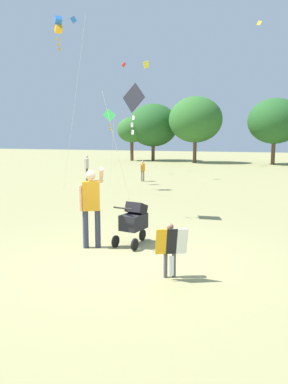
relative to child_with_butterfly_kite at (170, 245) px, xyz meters
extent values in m
plane|color=#938E5B|center=(-1.14, 0.71, -0.61)|extent=(120.00, 120.00, 0.00)
cylinder|color=brown|center=(-14.31, 31.20, 0.42)|extent=(0.36, 0.36, 2.07)
ellipsoid|color=#2D6628|center=(-14.31, 31.20, 2.74)|extent=(3.21, 2.89, 2.73)
cylinder|color=brown|center=(-12.18, 32.17, 0.23)|extent=(0.36, 0.36, 1.68)
ellipsoid|color=#235623|center=(-12.18, 32.17, 3.24)|extent=(5.42, 4.88, 4.61)
cylinder|color=brown|center=(-7.09, 30.51, 0.46)|extent=(0.36, 0.36, 2.16)
ellipsoid|color=#2D6628|center=(-7.09, 30.51, 3.68)|extent=(5.34, 4.81, 4.54)
cylinder|color=brown|center=(0.38, 30.66, 0.42)|extent=(0.36, 0.36, 2.07)
ellipsoid|color=#235623|center=(0.38, 30.66, 3.43)|extent=(4.92, 4.43, 4.19)
cylinder|color=#4C4C51|center=(0.05, 0.07, -0.37)|extent=(0.07, 0.07, 0.50)
cylinder|color=#4C4C51|center=(-0.09, 0.00, -0.37)|extent=(0.07, 0.07, 0.50)
cube|color=black|center=(-0.02, 0.03, 0.07)|extent=(0.25, 0.22, 0.37)
cylinder|color=#A37556|center=(0.10, 0.09, 0.04)|extent=(0.05, 0.05, 0.33)
cylinder|color=#A37556|center=(-0.14, -0.03, 0.04)|extent=(0.05, 0.05, 0.33)
sphere|color=#A37556|center=(-0.02, 0.03, 0.33)|extent=(0.13, 0.13, 0.13)
cube|color=white|center=(0.23, -0.04, 0.11)|extent=(0.25, 0.24, 0.49)
cube|color=black|center=(0.07, -0.13, 0.11)|extent=(0.25, 0.24, 0.49)
cube|color=#F4A319|center=(-0.10, -0.21, 0.11)|extent=(0.25, 0.24, 0.49)
cube|color=white|center=(0.07, -0.15, -0.33)|extent=(0.08, 0.05, 0.36)
cylinder|color=#33384C|center=(-2.37, 1.05, -0.17)|extent=(0.13, 0.13, 0.88)
cylinder|color=#33384C|center=(-2.13, 1.19, -0.17)|extent=(0.13, 0.13, 0.88)
cube|color=orange|center=(-2.25, 1.12, 0.60)|extent=(0.45, 0.40, 0.66)
cylinder|color=beige|center=(-2.45, 1.00, 0.55)|extent=(0.10, 0.10, 0.59)
cylinder|color=beige|center=(-2.11, 1.37, 1.06)|extent=(0.35, 0.51, 0.42)
sphere|color=beige|center=(-2.25, 1.12, 1.07)|extent=(0.23, 0.23, 0.23)
cylinder|color=black|center=(-1.38, 2.10, -0.47)|extent=(0.08, 0.28, 0.28)
cylinder|color=black|center=(-1.75, 1.35, -0.47)|extent=(0.08, 0.28, 0.28)
cylinder|color=black|center=(-1.24, 1.27, -0.47)|extent=(0.08, 0.28, 0.28)
cube|color=black|center=(-1.44, 1.69, -0.05)|extent=(0.53, 0.70, 0.36)
cube|color=black|center=(-1.42, 1.81, 0.25)|extent=(0.47, 0.47, 0.35)
cylinder|color=black|center=(-1.51, 1.23, 0.35)|extent=(0.48, 0.10, 0.04)
cube|color=black|center=(-2.57, 4.37, 3.10)|extent=(0.90, 0.41, 0.92)
cube|color=white|center=(-2.59, 4.39, 2.51)|extent=(0.08, 0.05, 0.14)
cube|color=white|center=(-2.62, 4.33, 2.29)|extent=(0.08, 0.03, 0.14)
cube|color=white|center=(-2.62, 4.39, 2.07)|extent=(0.08, 0.04, 0.14)
cylinder|color=silver|center=(-2.29, 2.82, 1.15)|extent=(0.59, 3.10, 3.54)
cube|color=green|center=(-7.04, 11.56, 3.07)|extent=(0.71, 0.20, 0.68)
cube|color=#F4A319|center=(-7.04, 11.59, 2.58)|extent=(0.08, 0.07, 0.14)
cube|color=#F4A319|center=(-6.99, 11.54, 2.36)|extent=(0.09, 0.07, 0.14)
cylinder|color=silver|center=(-6.02, 9.77, 1.16)|extent=(2.06, 3.60, 3.56)
cube|color=blue|center=(-8.20, 8.86, 7.17)|extent=(0.48, 0.48, 0.35)
cube|color=#F4A319|center=(-8.20, 8.86, 6.78)|extent=(0.48, 0.48, 0.35)
cube|color=#F4A319|center=(-8.21, 8.81, 6.35)|extent=(0.08, 0.08, 0.14)
cube|color=#F4A319|center=(-8.24, 8.88, 6.13)|extent=(0.08, 0.08, 0.14)
cube|color=#F4A319|center=(-8.17, 8.85, 5.91)|extent=(0.07, 0.07, 0.14)
cylinder|color=silver|center=(-7.06, 8.13, 3.08)|extent=(2.28, 1.46, 7.39)
cube|color=blue|center=(-11.85, 16.01, 9.59)|extent=(0.36, 0.33, 0.44)
cube|color=red|center=(-9.67, 19.16, 7.13)|extent=(0.20, 0.35, 0.38)
cube|color=#F4A319|center=(-0.85, 24.70, 10.55)|extent=(0.41, 0.21, 0.41)
cube|color=yellow|center=(-6.21, 14.74, 6.12)|extent=(0.26, 0.40, 0.43)
cylinder|color=#4C4C51|center=(-9.24, 12.89, -0.24)|extent=(0.11, 0.11, 0.74)
cylinder|color=#4C4C51|center=(-9.15, 12.67, -0.24)|extent=(0.11, 0.11, 0.74)
cube|color=silver|center=(-9.19, 12.78, 0.41)|extent=(0.31, 0.38, 0.56)
cylinder|color=beige|center=(-9.27, 12.97, 0.37)|extent=(0.08, 0.08, 0.50)
cylinder|color=beige|center=(-9.11, 12.59, 0.37)|extent=(0.08, 0.08, 0.50)
sphere|color=beige|center=(-9.19, 12.78, 0.81)|extent=(0.19, 0.19, 0.19)
cylinder|color=#7F705B|center=(-6.05, 13.61, -0.32)|extent=(0.09, 0.09, 0.59)
cylinder|color=#7F705B|center=(-6.00, 13.79, -0.32)|extent=(0.09, 0.09, 0.59)
cube|color=orange|center=(-6.02, 13.70, 0.20)|extent=(0.22, 0.29, 0.44)
cylinder|color=tan|center=(-6.06, 13.54, 0.16)|extent=(0.06, 0.06, 0.39)
cylinder|color=tan|center=(-5.98, 13.85, 0.16)|extent=(0.06, 0.06, 0.39)
sphere|color=tan|center=(-6.02, 13.70, 0.51)|extent=(0.15, 0.15, 0.15)
camera|label=1|loc=(1.92, -6.13, 1.91)|focal=34.57mm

